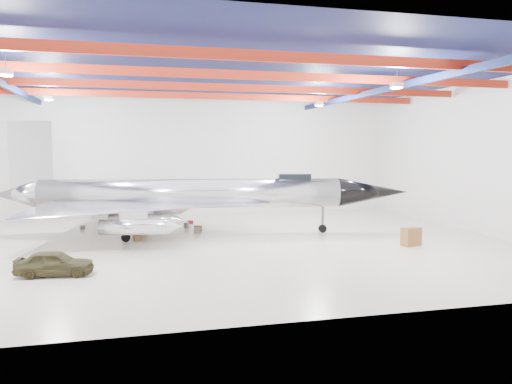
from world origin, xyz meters
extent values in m
plane|color=beige|center=(0.00, 0.00, 0.00)|extent=(40.00, 40.00, 0.00)
plane|color=silver|center=(0.00, 15.00, 5.50)|extent=(40.00, 0.00, 40.00)
plane|color=silver|center=(20.00, 0.00, 5.50)|extent=(0.00, 30.00, 30.00)
plane|color=#0A0F38|center=(0.00, 0.00, 11.00)|extent=(40.00, 40.00, 0.00)
cube|color=maroon|center=(0.00, -9.00, 10.40)|extent=(39.50, 0.25, 0.50)
cube|color=maroon|center=(0.00, -3.00, 10.40)|extent=(39.50, 0.25, 0.50)
cube|color=maroon|center=(0.00, 3.00, 10.40)|extent=(39.50, 0.25, 0.50)
cube|color=maroon|center=(0.00, 9.00, 10.40)|extent=(39.50, 0.25, 0.50)
cube|color=#0B1845|center=(12.00, 0.00, 10.10)|extent=(0.25, 29.50, 0.40)
cube|color=silver|center=(-10.00, -6.00, 9.70)|extent=(0.55, 0.55, 0.25)
cube|color=silver|center=(10.00, -6.00, 9.70)|extent=(0.55, 0.55, 0.25)
cube|color=silver|center=(-10.00, 6.00, 9.70)|extent=(0.55, 0.55, 0.25)
cube|color=silver|center=(10.00, 6.00, 9.70)|extent=(0.55, 0.55, 0.25)
cylinder|color=silver|center=(-0.32, 4.23, 2.97)|extent=(21.28, 5.61, 2.12)
cone|color=black|center=(12.76, 2.03, 2.97)|extent=(5.58, 2.97, 2.12)
cone|color=silver|center=(-12.35, 6.25, 2.97)|extent=(3.49, 2.62, 2.12)
cube|color=silver|center=(-11.30, 6.07, 5.73)|extent=(2.95, 0.62, 4.77)
cube|color=black|center=(7.01, 3.00, 4.08)|extent=(2.44, 1.22, 0.53)
cylinder|color=silver|center=(-4.42, -1.00, 1.49)|extent=(4.13, 1.61, 0.95)
cylinder|color=silver|center=(-3.98, 1.61, 1.49)|extent=(4.13, 1.61, 0.95)
cylinder|color=silver|center=(-2.93, 7.89, 1.49)|extent=(4.13, 1.61, 0.95)
cylinder|color=silver|center=(-2.49, 10.51, 1.49)|extent=(4.13, 1.61, 0.95)
cylinder|color=#59595B|center=(9.10, 2.64, 0.95)|extent=(0.19, 0.19, 1.91)
cylinder|color=black|center=(9.10, 2.64, 0.30)|extent=(0.62, 0.33, 0.59)
cylinder|color=#59595B|center=(-4.94, 2.31, 0.95)|extent=(0.19, 0.19, 1.91)
cylinder|color=black|center=(-4.94, 2.31, 0.30)|extent=(0.62, 0.33, 0.59)
cylinder|color=#59595B|center=(-4.06, 7.54, 0.95)|extent=(0.19, 0.19, 1.91)
cylinder|color=black|center=(-4.06, 7.54, 0.30)|extent=(0.62, 0.33, 0.59)
imported|color=#37331B|center=(-8.19, -5.98, 0.62)|extent=(3.80, 1.86, 1.25)
cube|color=brown|center=(12.70, -3.46, 0.59)|extent=(1.41, 0.98, 1.17)
cube|color=olive|center=(-4.18, 2.54, 0.18)|extent=(0.61, 0.55, 0.36)
cube|color=maroon|center=(0.11, 9.23, 0.14)|extent=(0.43, 0.35, 0.29)
cylinder|color=#59595B|center=(0.07, 4.62, 0.19)|extent=(0.50, 0.50, 0.38)
cube|color=olive|center=(0.28, 5.63, 0.19)|extent=(0.57, 0.47, 0.38)
cube|color=#59595B|center=(-8.25, 8.54, 0.14)|extent=(0.42, 0.34, 0.28)
cube|color=olive|center=(-3.74, 5.20, 0.20)|extent=(0.58, 0.46, 0.40)
cylinder|color=#59595B|center=(-0.42, 7.27, 0.20)|extent=(0.48, 0.48, 0.41)
camera|label=1|loc=(-4.38, -31.49, 6.18)|focal=35.00mm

